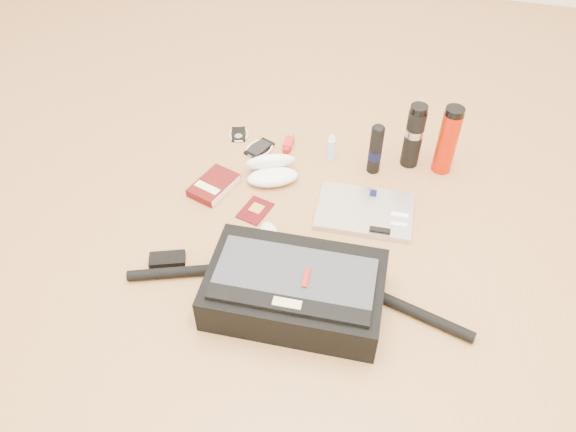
{
  "coord_description": "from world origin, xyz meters",
  "views": [
    {
      "loc": [
        0.28,
        -1.17,
        1.35
      ],
      "look_at": [
        -0.05,
        0.05,
        0.06
      ],
      "focal_mm": 35.0,
      "sensor_mm": 36.0,
      "label": 1
    }
  ],
  "objects_px": {
    "laptop": "(365,211)",
    "thermos_black": "(414,136)",
    "book": "(214,185)",
    "messenger_bag": "(294,289)",
    "thermos_red": "(448,140)"
  },
  "relations": [
    {
      "from": "thermos_black",
      "to": "laptop",
      "type": "bearing_deg",
      "value": -110.35
    },
    {
      "from": "messenger_bag",
      "to": "thermos_black",
      "type": "relative_size",
      "value": 4.09
    },
    {
      "from": "laptop",
      "to": "book",
      "type": "distance_m",
      "value": 0.54
    },
    {
      "from": "book",
      "to": "thermos_black",
      "type": "bearing_deg",
      "value": 44.08
    },
    {
      "from": "messenger_bag",
      "to": "thermos_red",
      "type": "bearing_deg",
      "value": 59.93
    },
    {
      "from": "laptop",
      "to": "thermos_black",
      "type": "xyz_separation_m",
      "value": [
        0.11,
        0.3,
        0.12
      ]
    },
    {
      "from": "messenger_bag",
      "to": "book",
      "type": "distance_m",
      "value": 0.57
    },
    {
      "from": "laptop",
      "to": "thermos_red",
      "type": "relative_size",
      "value": 1.24
    },
    {
      "from": "messenger_bag",
      "to": "thermos_red",
      "type": "relative_size",
      "value": 3.87
    },
    {
      "from": "messenger_bag",
      "to": "laptop",
      "type": "bearing_deg",
      "value": 68.55
    },
    {
      "from": "thermos_black",
      "to": "thermos_red",
      "type": "height_order",
      "value": "thermos_red"
    },
    {
      "from": "messenger_bag",
      "to": "book",
      "type": "relative_size",
      "value": 5.23
    },
    {
      "from": "book",
      "to": "thermos_red",
      "type": "xyz_separation_m",
      "value": [
        0.77,
        0.31,
        0.12
      ]
    },
    {
      "from": "messenger_bag",
      "to": "laptop",
      "type": "distance_m",
      "value": 0.44
    },
    {
      "from": "book",
      "to": "thermos_black",
      "type": "relative_size",
      "value": 0.78
    }
  ]
}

